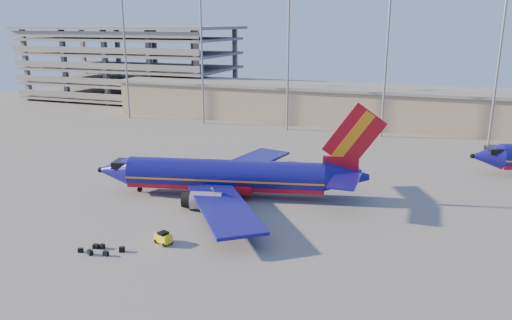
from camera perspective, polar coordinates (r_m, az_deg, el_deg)
name	(u,v)px	position (r m, az deg, el deg)	size (l,w,h in m)	color
ground	(223,201)	(65.31, -3.85, -4.70)	(220.00, 220.00, 0.00)	slate
terminal_building	(366,105)	(116.38, 12.45, 6.11)	(122.00, 16.00, 8.50)	gray
parking_garage	(132,60)	(156.87, -13.97, 11.07)	(62.00, 32.00, 21.40)	slate
light_mast_row	(336,48)	(104.04, 9.14, 12.55)	(101.60, 1.60, 28.65)	gray
aircraft_main	(232,176)	(66.25, -2.74, -1.86)	(37.74, 35.90, 12.95)	navy
baggage_tug	(163,238)	(53.77, -10.55, -8.70)	(2.12, 1.71, 1.32)	yellow
luggage_pile	(100,249)	(53.74, -17.38, -9.72)	(4.52, 2.25, 0.53)	black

